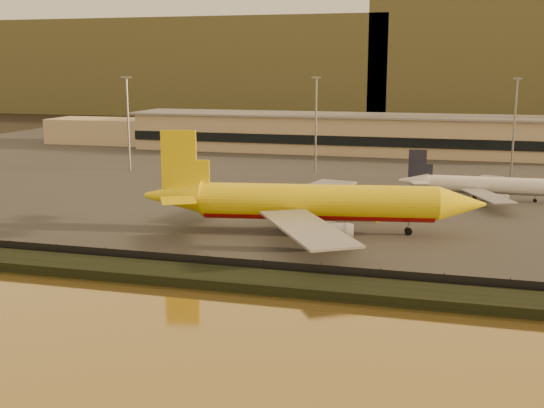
{
  "coord_description": "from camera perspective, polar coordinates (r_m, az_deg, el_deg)",
  "views": [
    {
      "loc": [
        26.72,
        -99.0,
        28.46
      ],
      "look_at": [
        -3.57,
        12.0,
        5.06
      ],
      "focal_mm": 45.0,
      "sensor_mm": 36.0,
      "label": 1
    }
  ],
  "objects": [
    {
      "name": "distant_hills",
      "position": [
        441.57,
        9.29,
        11.73
      ],
      "size": [
        470.0,
        160.0,
        70.0
      ],
      "color": "olive",
      "rests_on": "ground"
    },
    {
      "name": "ground",
      "position": [
        106.42,
        0.15,
        -4.01
      ],
      "size": [
        900.0,
        900.0,
        0.0
      ],
      "primitive_type": "plane",
      "color": "black",
      "rests_on": "ground"
    },
    {
      "name": "gse_vehicle_white",
      "position": [
        138.95,
        -2.62,
        0.09
      ],
      "size": [
        3.76,
        2.05,
        1.62
      ],
      "primitive_type": "cube",
      "rotation": [
        0.0,
        0.0,
        0.12
      ],
      "color": "silver",
      "rests_on": "tarmac"
    },
    {
      "name": "white_narrowbody_jet",
      "position": [
        152.46,
        17.39,
        1.48
      ],
      "size": [
        36.32,
        35.53,
        10.46
      ],
      "rotation": [
        0.0,
        0.0,
        0.02
      ],
      "color": "silver",
      "rests_on": "tarmac"
    },
    {
      "name": "tarmac",
      "position": [
        197.88,
        7.36,
        3.16
      ],
      "size": [
        320.0,
        220.0,
        0.2
      ],
      "primitive_type": "cube",
      "color": "#2D2D2D",
      "rests_on": "ground"
    },
    {
      "name": "apron_light_masts",
      "position": [
        174.86,
        11.47,
        7.09
      ],
      "size": [
        152.2,
        12.2,
        25.4
      ],
      "color": "slate",
      "rests_on": "tarmac"
    },
    {
      "name": "perimeter_fence",
      "position": [
        94.06,
        -1.92,
        -5.29
      ],
      "size": [
        300.0,
        0.05,
        2.2
      ],
      "primitive_type": "cube",
      "color": "black",
      "rests_on": "tarmac"
    },
    {
      "name": "terminal_building",
      "position": [
        229.39,
        4.86,
        5.9
      ],
      "size": [
        202.0,
        25.0,
        12.6
      ],
      "color": "tan",
      "rests_on": "tarmac"
    },
    {
      "name": "gse_vehicle_yellow",
      "position": [
        128.21,
        8.21,
        -0.98
      ],
      "size": [
        3.98,
        2.84,
        1.64
      ],
      "primitive_type": "cube",
      "rotation": [
        0.0,
        0.0,
        -0.37
      ],
      "color": "yellow",
      "rests_on": "tarmac"
    },
    {
      "name": "embankment",
      "position": [
        90.6,
        -2.67,
        -6.36
      ],
      "size": [
        320.0,
        7.0,
        1.4
      ],
      "primitive_type": "cube",
      "color": "black",
      "rests_on": "ground"
    },
    {
      "name": "dhl_cargo_jet",
      "position": [
        116.75,
        3.35,
        0.1
      ],
      "size": [
        58.43,
        56.57,
        17.48
      ],
      "rotation": [
        0.0,
        0.0,
        0.17
      ],
      "color": "yellow",
      "rests_on": "tarmac"
    }
  ]
}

